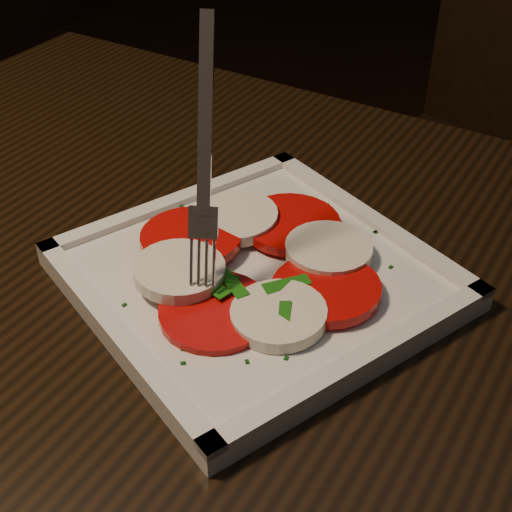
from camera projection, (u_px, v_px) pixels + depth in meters
table at (306, 454)px, 0.56m from camera, size 1.20×0.80×0.75m
chair at (502, 134)px, 1.23m from camera, size 0.51×0.51×0.93m
plate at (256, 279)px, 0.56m from camera, size 0.34×0.34×0.01m
caprese_salad at (256, 263)px, 0.55m from camera, size 0.21×0.23×0.02m
fork at (207, 148)px, 0.49m from camera, size 0.06×0.08×0.18m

